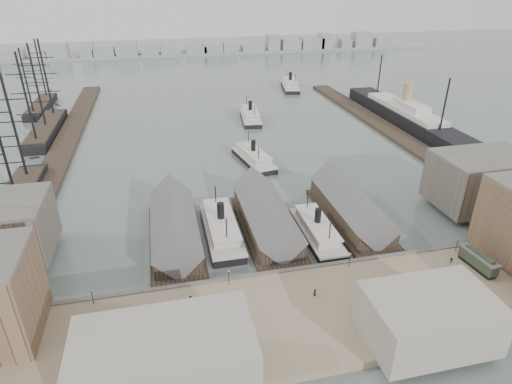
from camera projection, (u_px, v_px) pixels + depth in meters
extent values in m
plane|color=#525F5B|center=(282.00, 264.00, 109.51)|extent=(900.00, 900.00, 0.00)
cube|color=#89765C|center=(308.00, 315.00, 91.68)|extent=(180.00, 30.00, 2.00)
cube|color=#59544C|center=(288.00, 273.00, 104.47)|extent=(180.00, 1.20, 2.30)
cube|color=#2D231C|center=(64.00, 147.00, 182.38)|extent=(10.00, 220.00, 1.60)
cube|color=#2D231C|center=(387.00, 129.00, 202.98)|extent=(10.00, 180.00, 1.60)
cube|color=#2D231C|center=(176.00, 241.00, 117.92)|extent=(14.00, 42.00, 1.20)
cube|color=#2D231C|center=(175.00, 230.00, 117.39)|extent=(12.00, 36.00, 5.00)
cube|color=#59595B|center=(174.00, 222.00, 116.21)|extent=(12.60, 37.00, 12.60)
cube|color=#2D231C|center=(267.00, 230.00, 123.14)|extent=(14.00, 42.00, 1.20)
cube|color=#2D231C|center=(266.00, 219.00, 122.60)|extent=(12.00, 36.00, 5.00)
cube|color=#59595B|center=(266.00, 211.00, 121.43)|extent=(12.60, 37.00, 12.60)
cube|color=#2D231C|center=(351.00, 220.00, 128.35)|extent=(14.00, 42.00, 1.20)
cube|color=#2D231C|center=(350.00, 209.00, 127.82)|extent=(12.00, 36.00, 5.00)
cube|color=#59595B|center=(351.00, 202.00, 126.64)|extent=(12.60, 37.00, 12.60)
cube|color=#60564C|center=(481.00, 181.00, 131.88)|extent=(28.00, 20.00, 15.00)
cube|color=gray|center=(429.00, 318.00, 82.55)|extent=(24.00, 16.00, 10.00)
cube|color=gray|center=(166.00, 362.00, 72.07)|extent=(30.00, 16.00, 12.00)
cylinder|color=black|center=(92.00, 297.00, 92.68)|extent=(0.16, 0.16, 3.60)
sphere|color=beige|center=(91.00, 290.00, 91.82)|extent=(0.44, 0.44, 0.44)
cylinder|color=black|center=(229.00, 278.00, 98.70)|extent=(0.16, 0.16, 3.60)
sphere|color=beige|center=(229.00, 271.00, 97.84)|extent=(0.44, 0.44, 0.44)
cylinder|color=black|center=(349.00, 260.00, 104.72)|extent=(0.16, 0.16, 3.60)
sphere|color=beige|center=(350.00, 254.00, 103.86)|extent=(0.44, 0.44, 0.44)
cylinder|color=black|center=(457.00, 245.00, 110.73)|extent=(0.16, 0.16, 3.60)
sphere|color=beige|center=(459.00, 239.00, 109.87)|extent=(0.44, 0.44, 0.44)
cube|color=gray|center=(182.00, 52.00, 404.42)|extent=(500.00, 40.00, 2.00)
cube|color=gray|center=(12.00, 55.00, 364.74)|extent=(20.65, 14.00, 10.28)
cube|color=gray|center=(39.00, 56.00, 369.76)|extent=(14.71, 14.00, 7.23)
cube|color=gray|center=(58.00, 52.00, 371.53)|extent=(17.63, 14.00, 13.23)
cube|color=gray|center=(87.00, 51.00, 376.37)|extent=(10.74, 14.00, 13.58)
cube|color=gray|center=(104.00, 53.00, 380.22)|extent=(18.06, 14.00, 8.64)
cube|color=gray|center=(127.00, 50.00, 383.17)|extent=(18.55, 14.00, 13.29)
cube|color=gray|center=(150.00, 49.00, 387.41)|extent=(15.33, 14.00, 12.47)
cube|color=gray|center=(171.00, 51.00, 391.95)|extent=(17.56, 14.00, 8.72)
cube|color=gray|center=(196.00, 50.00, 396.86)|extent=(18.76, 14.00, 7.63)
cube|color=gray|center=(213.00, 48.00, 399.43)|extent=(17.61, 14.00, 10.35)
cube|color=gray|center=(230.00, 48.00, 402.69)|extent=(13.38, 14.00, 10.30)
cube|color=gray|center=(252.00, 49.00, 407.82)|extent=(20.73, 14.00, 6.75)
cube|color=gray|center=(273.00, 43.00, 409.85)|extent=(11.51, 14.00, 15.57)
cube|color=gray|center=(290.00, 45.00, 414.39)|extent=(18.17, 14.00, 11.26)
cube|color=gray|center=(312.00, 44.00, 418.62)|extent=(21.81, 14.00, 11.83)
cube|color=gray|center=(325.00, 42.00, 420.57)|extent=(11.12, 14.00, 15.50)
cube|color=gray|center=(344.00, 44.00, 425.89)|extent=(10.90, 14.00, 10.29)
cube|color=gray|center=(361.00, 40.00, 428.31)|extent=(17.95, 14.00, 15.72)
cube|color=gray|center=(379.00, 43.00, 433.50)|extent=(14.21, 14.00, 10.51)
cube|color=black|center=(222.00, 232.00, 121.46)|extent=(8.74, 30.60, 1.97)
cube|color=beige|center=(221.00, 228.00, 120.82)|extent=(9.18, 30.60, 0.55)
cube|color=beige|center=(221.00, 223.00, 120.12)|extent=(7.10, 21.86, 2.40)
cube|color=beige|center=(221.00, 219.00, 119.43)|extent=(7.65, 24.04, 0.44)
cylinder|color=black|center=(221.00, 211.00, 118.34)|extent=(1.97, 1.97, 4.92)
cylinder|color=black|center=(216.00, 196.00, 126.99)|extent=(0.33, 0.33, 6.56)
cylinder|color=black|center=(227.00, 230.00, 109.90)|extent=(0.33, 0.33, 6.56)
cube|color=black|center=(316.00, 234.00, 120.64)|extent=(7.74, 27.10, 1.74)
cube|color=beige|center=(317.00, 230.00, 120.07)|extent=(8.13, 27.10, 0.48)
cube|color=beige|center=(317.00, 226.00, 119.46)|extent=(6.29, 19.36, 2.13)
cube|color=beige|center=(317.00, 222.00, 118.85)|extent=(6.78, 21.29, 0.39)
cylinder|color=black|center=(318.00, 216.00, 117.88)|extent=(1.74, 1.74, 4.36)
cylinder|color=black|center=(307.00, 202.00, 125.54)|extent=(0.29, 0.29, 5.81)
cylinder|color=black|center=(330.00, 233.00, 110.40)|extent=(0.29, 0.29, 5.81)
cube|color=black|center=(253.00, 160.00, 168.70)|extent=(13.03, 28.73, 1.78)
cube|color=beige|center=(253.00, 157.00, 168.12)|extent=(13.42, 28.80, 0.50)
cube|color=beige|center=(253.00, 154.00, 167.49)|extent=(10.07, 20.67, 2.18)
cube|color=beige|center=(253.00, 151.00, 166.86)|extent=(10.93, 22.70, 0.40)
cylinder|color=black|center=(253.00, 146.00, 165.88)|extent=(1.78, 1.78, 4.46)
cylinder|color=black|center=(248.00, 138.00, 173.71)|extent=(0.30, 0.30, 5.94)
cylinder|color=black|center=(259.00, 154.00, 158.22)|extent=(0.30, 0.30, 5.94)
cube|color=black|center=(250.00, 118.00, 218.29)|extent=(11.37, 30.03, 1.88)
cube|color=beige|center=(250.00, 116.00, 217.67)|extent=(11.79, 30.08, 0.52)
cube|color=beige|center=(250.00, 113.00, 217.01)|extent=(8.94, 21.54, 2.30)
cube|color=beige|center=(250.00, 110.00, 216.35)|extent=(9.68, 23.68, 0.42)
cylinder|color=black|center=(250.00, 106.00, 215.30)|extent=(1.88, 1.88, 4.71)
cylinder|color=black|center=(246.00, 101.00, 223.59)|extent=(0.31, 0.31, 6.28)
cylinder|color=black|center=(254.00, 111.00, 207.21)|extent=(0.31, 0.31, 6.28)
cube|color=black|center=(290.00, 87.00, 278.40)|extent=(14.36, 32.60, 2.03)
cube|color=beige|center=(290.00, 85.00, 277.74)|extent=(14.80, 32.68, 0.56)
cube|color=beige|center=(290.00, 83.00, 277.02)|extent=(11.13, 23.44, 2.48)
cube|color=beige|center=(290.00, 80.00, 276.31)|extent=(12.07, 25.76, 0.45)
cylinder|color=black|center=(290.00, 76.00, 275.19)|extent=(2.03, 2.03, 5.07)
cylinder|color=black|center=(286.00, 73.00, 284.09)|extent=(0.34, 0.34, 6.75)
cylinder|color=black|center=(295.00, 80.00, 266.49)|extent=(0.34, 0.34, 6.75)
cube|color=black|center=(11.00, 212.00, 130.12)|extent=(9.48, 65.32, 3.79)
cube|color=#2D231C|center=(9.00, 205.00, 129.12)|extent=(8.96, 58.79, 0.63)
cylinder|color=black|center=(1.00, 144.00, 128.05)|extent=(0.84, 0.84, 35.82)
cylinder|color=black|center=(14.00, 128.00, 141.30)|extent=(0.84, 0.84, 35.82)
cube|color=black|center=(47.00, 130.00, 198.89)|extent=(9.72, 56.17, 3.89)
cube|color=#2D231C|center=(46.00, 125.00, 197.87)|extent=(9.18, 50.55, 0.65)
cylinder|color=black|center=(26.00, 99.00, 172.91)|extent=(0.86, 0.86, 36.73)
cylinder|color=black|center=(37.00, 88.00, 189.99)|extent=(0.86, 0.86, 36.73)
cylinder|color=black|center=(46.00, 78.00, 207.07)|extent=(0.86, 0.86, 36.73)
cube|color=black|center=(41.00, 107.00, 234.88)|extent=(8.55, 47.50, 3.42)
cube|color=#2D231C|center=(40.00, 103.00, 233.97)|extent=(8.08, 42.75, 0.57)
cylinder|color=black|center=(26.00, 81.00, 212.60)|extent=(0.76, 0.76, 32.30)
cylinder|color=black|center=(34.00, 75.00, 227.05)|extent=(0.76, 0.76, 32.30)
cylinder|color=black|center=(41.00, 69.00, 241.49)|extent=(0.76, 0.76, 32.30)
cube|color=black|center=(404.00, 117.00, 213.54)|extent=(13.61, 99.48, 6.28)
cube|color=beige|center=(405.00, 108.00, 211.65)|extent=(11.52, 57.59, 2.09)
cube|color=beige|center=(411.00, 106.00, 205.91)|extent=(8.38, 20.94, 3.14)
cylinder|color=tan|center=(407.00, 94.00, 208.33)|extent=(4.61, 4.61, 10.47)
cube|color=black|center=(477.00, 266.00, 104.87)|extent=(3.49, 10.02, 0.83)
cube|color=#2B3929|center=(478.00, 260.00, 104.08)|extent=(3.65, 10.55, 2.69)
cube|color=#59595B|center=(480.00, 255.00, 103.40)|extent=(3.90, 10.98, 0.31)
imported|color=black|center=(121.00, 312.00, 90.13)|extent=(1.80, 1.72, 1.55)
cube|color=#3F2D21|center=(109.00, 317.00, 88.68)|extent=(2.99, 2.43, 0.25)
cylinder|color=black|center=(110.00, 320.00, 88.34)|extent=(1.04, 0.52, 1.10)
cylinder|color=black|center=(108.00, 316.00, 89.33)|extent=(1.04, 0.52, 1.10)
imported|color=black|center=(240.00, 312.00, 89.97)|extent=(2.04, 1.16, 1.63)
cube|color=#3F2D21|center=(228.00, 315.00, 89.07)|extent=(2.80, 1.87, 0.25)
cylinder|color=black|center=(229.00, 319.00, 88.65)|extent=(1.10, 0.24, 1.10)
cylinder|color=black|center=(227.00, 314.00, 89.81)|extent=(1.10, 0.24, 1.10)
imported|color=black|center=(412.00, 302.00, 92.73)|extent=(1.37, 1.60, 1.60)
cube|color=#3F2D21|center=(401.00, 304.00, 92.19)|extent=(2.61, 1.53, 0.25)
cylinder|color=black|center=(402.00, 307.00, 91.73)|extent=(1.10, 0.09, 1.10)
cylinder|color=black|center=(399.00, 303.00, 92.95)|extent=(1.10, 0.09, 1.10)
imported|color=black|center=(111.00, 323.00, 87.12)|extent=(0.68, 0.52, 1.75)
imported|color=black|center=(78.00, 345.00, 81.88)|extent=(0.95, 1.06, 1.79)
imported|color=black|center=(191.00, 299.00, 93.62)|extent=(1.17, 1.24, 1.68)
imported|color=black|center=(249.00, 340.00, 83.09)|extent=(0.90, 0.95, 1.58)
imported|color=black|center=(315.00, 292.00, 95.57)|extent=(0.60, 0.87, 1.70)
imported|color=black|center=(357.00, 305.00, 91.96)|extent=(0.72, 0.77, 1.70)
imported|color=black|center=(363.00, 283.00, 98.47)|extent=(1.01, 0.95, 1.64)
imported|color=black|center=(431.00, 302.00, 92.83)|extent=(1.28, 1.24, 1.75)
imported|color=black|center=(451.00, 260.00, 106.34)|extent=(1.01, 1.01, 1.72)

